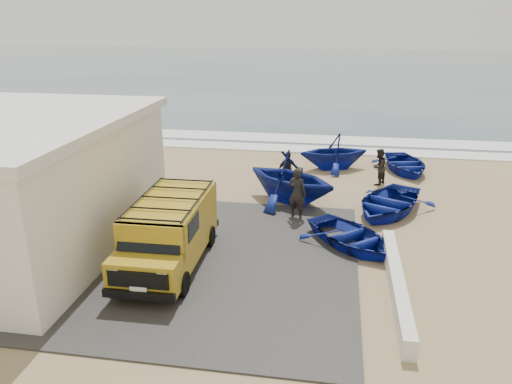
{
  "coord_description": "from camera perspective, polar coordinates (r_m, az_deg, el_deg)",
  "views": [
    {
      "loc": [
        3.14,
        -15.54,
        7.27
      ],
      "look_at": [
        0.39,
        1.18,
        1.2
      ],
      "focal_mm": 35.0,
      "sensor_mm": 36.0,
      "label": 1
    }
  ],
  "objects": [
    {
      "name": "boat_far_left",
      "position": [
        24.9,
        8.88,
        4.61
      ],
      "size": [
        4.11,
        3.82,
        1.77
      ],
      "primitive_type": "imported",
      "rotation": [
        0.0,
        0.0,
        -1.25
      ],
      "color": "navy",
      "rests_on": "ground"
    },
    {
      "name": "boat_near_right",
      "position": [
        19.84,
        14.85,
        -1.16
      ],
      "size": [
        4.39,
        4.96,
        0.85
      ],
      "primitive_type": "imported",
      "rotation": [
        0.0,
        0.0,
        -0.44
      ],
      "color": "navy",
      "rests_on": "ground"
    },
    {
      "name": "van",
      "position": [
        15.24,
        -9.9,
        -4.32
      ],
      "size": [
        2.06,
        4.96,
        2.12
      ],
      "rotation": [
        0.0,
        0.0,
        0.01
      ],
      "color": "#B4901B",
      "rests_on": "ground"
    },
    {
      "name": "ground",
      "position": [
        17.44,
        -1.9,
        -4.94
      ],
      "size": [
        160.0,
        160.0,
        0.0
      ],
      "primitive_type": "plane",
      "color": "#A2875E"
    },
    {
      "name": "fisherman_middle",
      "position": [
        22.94,
        13.84,
        2.81
      ],
      "size": [
        0.95,
        1.01,
        1.65
      ],
      "primitive_type": "imported",
      "rotation": [
        0.0,
        0.0,
        -2.11
      ],
      "color": "black",
      "rests_on": "ground"
    },
    {
      "name": "fisherman_back",
      "position": [
        21.84,
        3.6,
        2.5
      ],
      "size": [
        1.02,
        0.89,
        1.65
      ],
      "primitive_type": "imported",
      "rotation": [
        0.0,
        0.0,
        0.63
      ],
      "color": "black",
      "rests_on": "ground"
    },
    {
      "name": "surf_line",
      "position": [
        28.65,
        2.77,
        5.04
      ],
      "size": [
        180.0,
        1.6,
        0.06
      ],
      "primitive_type": "cube",
      "color": "white",
      "rests_on": "ground"
    },
    {
      "name": "parapet",
      "position": [
        14.48,
        15.76,
        -10.01
      ],
      "size": [
        0.35,
        6.0,
        0.55
      ],
      "primitive_type": "cube",
      "color": "silver",
      "rests_on": "ground"
    },
    {
      "name": "boat_far_right",
      "position": [
        25.34,
        16.66,
        3.1
      ],
      "size": [
        3.35,
        4.18,
        0.77
      ],
      "primitive_type": "imported",
      "rotation": [
        0.0,
        0.0,
        0.2
      ],
      "color": "navy",
      "rests_on": "ground"
    },
    {
      "name": "ocean",
      "position": [
        71.97,
        7.01,
        13.77
      ],
      "size": [
        180.0,
        88.0,
        0.01
      ],
      "primitive_type": "cube",
      "color": "#385166",
      "rests_on": "ground"
    },
    {
      "name": "boat_near_left",
      "position": [
        16.76,
        10.78,
        -5.0
      ],
      "size": [
        4.21,
        4.32,
        0.73
      ],
      "primitive_type": "imported",
      "rotation": [
        0.0,
        0.0,
        0.71
      ],
      "color": "navy",
      "rests_on": "ground"
    },
    {
      "name": "surf_wash",
      "position": [
        31.06,
        3.31,
        6.17
      ],
      "size": [
        180.0,
        2.2,
        0.04
      ],
      "primitive_type": "cube",
      "color": "white",
      "rests_on": "ground"
    },
    {
      "name": "fisherman_front",
      "position": [
        18.56,
        4.73,
        -0.16
      ],
      "size": [
        0.85,
        0.72,
        1.97
      ],
      "primitive_type": "imported",
      "rotation": [
        0.0,
        0.0,
        2.74
      ],
      "color": "black",
      "rests_on": "ground"
    },
    {
      "name": "boat_mid_left",
      "position": [
        20.13,
        3.96,
        1.71
      ],
      "size": [
        5.26,
        5.07,
        2.13
      ],
      "primitive_type": "imported",
      "rotation": [
        0.0,
        0.0,
        1.03
      ],
      "color": "navy",
      "rests_on": "ground"
    },
    {
      "name": "slab",
      "position": [
        16.19,
        -10.3,
        -7.22
      ],
      "size": [
        12.0,
        10.0,
        0.05
      ],
      "primitive_type": "cube",
      "color": "#383533",
      "rests_on": "ground"
    }
  ]
}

